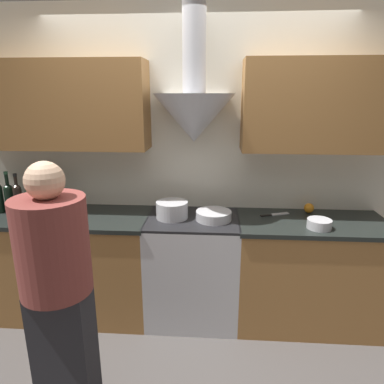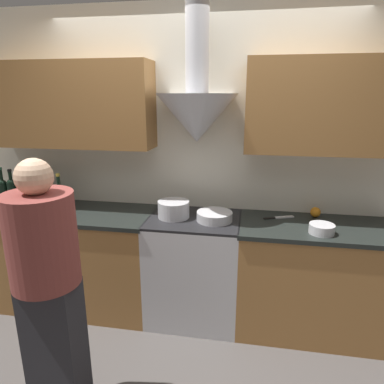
{
  "view_description": "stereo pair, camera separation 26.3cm",
  "coord_description": "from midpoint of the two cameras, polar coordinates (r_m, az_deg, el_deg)",
  "views": [
    {
      "loc": [
        0.18,
        -2.32,
        1.88
      ],
      "look_at": [
        0.0,
        0.21,
        1.16
      ],
      "focal_mm": 32.0,
      "sensor_mm": 36.0,
      "label": 1
    },
    {
      "loc": [
        0.44,
        -2.28,
        1.88
      ],
      "look_at": [
        0.0,
        0.21,
        1.16
      ],
      "focal_mm": 32.0,
      "sensor_mm": 36.0,
      "label": 2
    }
  ],
  "objects": [
    {
      "name": "ground_plane",
      "position": [
        2.99,
        -3.04,
        -23.18
      ],
      "size": [
        12.0,
        12.0,
        0.0
      ],
      "primitive_type": "plane",
      "color": "#4C4744"
    },
    {
      "name": "wall_back",
      "position": [
        2.92,
        -3.08,
        7.95
      ],
      "size": [
        8.4,
        0.64,
        2.6
      ],
      "color": "silver",
      "rests_on": "ground_plane"
    },
    {
      "name": "counter_left",
      "position": [
        3.29,
        -22.23,
        -11.08
      ],
      "size": [
        1.47,
        0.62,
        0.91
      ],
      "color": "#9E6B38",
      "rests_on": "ground_plane"
    },
    {
      "name": "counter_right",
      "position": [
        3.04,
        16.39,
        -12.74
      ],
      "size": [
        1.2,
        0.62,
        0.91
      ],
      "color": "#9E6B38",
      "rests_on": "ground_plane"
    },
    {
      "name": "stove_range",
      "position": [
        2.99,
        -2.44,
        -12.55
      ],
      "size": [
        0.75,
        0.6,
        0.91
      ],
      "color": "silver",
      "rests_on": "ground_plane"
    },
    {
      "name": "wine_bottle_2",
      "position": [
        3.34,
        -30.21,
        -0.7
      ],
      "size": [
        0.07,
        0.07,
        0.36
      ],
      "color": "black",
      "rests_on": "counter_left"
    },
    {
      "name": "wine_bottle_3",
      "position": [
        3.27,
        -29.1,
        -0.84
      ],
      "size": [
        0.07,
        0.07,
        0.35
      ],
      "color": "black",
      "rests_on": "counter_left"
    },
    {
      "name": "wine_bottle_4",
      "position": [
        3.24,
        -27.56,
        -1.04
      ],
      "size": [
        0.08,
        0.08,
        0.33
      ],
      "color": "black",
      "rests_on": "counter_left"
    },
    {
      "name": "wine_bottle_5",
      "position": [
        3.19,
        -26.04,
        -1.09
      ],
      "size": [
        0.08,
        0.08,
        0.32
      ],
      "color": "black",
      "rests_on": "counter_left"
    },
    {
      "name": "wine_bottle_6",
      "position": [
        3.13,
        -24.65,
        -1.17
      ],
      "size": [
        0.08,
        0.08,
        0.32
      ],
      "color": "black",
      "rests_on": "counter_left"
    },
    {
      "name": "stock_pot",
      "position": [
        2.8,
        -6.04,
        -3.02
      ],
      "size": [
        0.26,
        0.26,
        0.14
      ],
      "color": "silver",
      "rests_on": "stove_range"
    },
    {
      "name": "mixing_bowl",
      "position": [
        2.75,
        0.9,
        -3.98
      ],
      "size": [
        0.29,
        0.29,
        0.07
      ],
      "color": "silver",
      "rests_on": "stove_range"
    },
    {
      "name": "orange_fruit",
      "position": [
        3.04,
        16.6,
        -2.62
      ],
      "size": [
        0.08,
        0.08,
        0.08
      ],
      "color": "orange",
      "rests_on": "counter_right"
    },
    {
      "name": "saucepan",
      "position": [
        2.71,
        17.88,
        -5.13
      ],
      "size": [
        0.18,
        0.18,
        0.07
      ],
      "color": "silver",
      "rests_on": "counter_right"
    },
    {
      "name": "chefs_knife",
      "position": [
        2.92,
        11.19,
        -3.73
      ],
      "size": [
        0.25,
        0.12,
        0.01
      ],
      "rotation": [
        0.0,
        0.0,
        0.37
      ],
      "color": "silver",
      "rests_on": "counter_right"
    },
    {
      "name": "person_foreground_left",
      "position": [
        2.11,
        -24.92,
        -14.85
      ],
      "size": [
        0.37,
        0.37,
        1.57
      ],
      "color": "#28282D",
      "rests_on": "ground_plane"
    }
  ]
}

